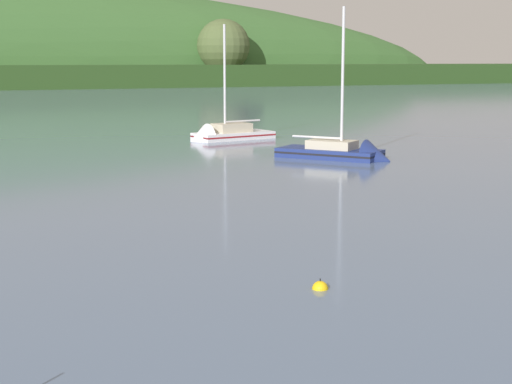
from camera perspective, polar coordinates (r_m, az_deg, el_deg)
sailboat_midwater_white at (r=56.02m, az=6.44°, el=2.62°), size 7.30×8.44×12.02m
sailboat_far_left at (r=69.11m, az=-2.45°, el=4.02°), size 8.43×4.38×11.40m
mooring_buoy_foreground at (r=24.22m, az=4.71°, el=-7.07°), size 0.50×0.50×0.58m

